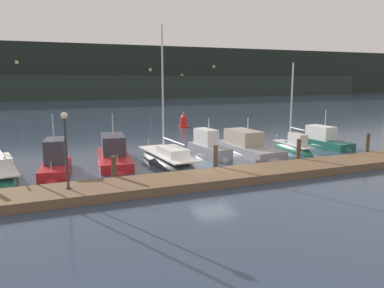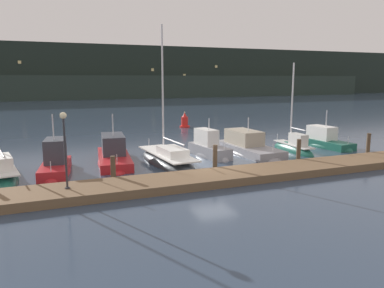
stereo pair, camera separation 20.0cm
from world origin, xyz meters
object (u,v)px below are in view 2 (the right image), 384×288
object	(u,v)px
sailboat_berth_7	(293,150)
motorboat_berth_8	(325,144)
dock_lamppost	(64,138)
motorboat_berth_6	(248,149)
channel_buoy	(185,121)
sailboat_berth_4	(167,162)
motorboat_berth_5	(209,152)
motorboat_berth_3	(114,158)
motorboat_berth_2	(56,167)
sailboat_berth_1	(2,174)

from	to	relation	value
sailboat_berth_7	motorboat_berth_8	bearing A→B (deg)	11.66
dock_lamppost	motorboat_berth_6	bearing A→B (deg)	24.87
sailboat_berth_7	channel_buoy	world-z (taller)	sailboat_berth_7
sailboat_berth_4	channel_buoy	bearing A→B (deg)	65.75
motorboat_berth_5	motorboat_berth_6	xyz separation A→B (m)	(3.32, 0.03, -0.05)
sailboat_berth_4	channel_buoy	distance (m)	19.08
sailboat_berth_4	channel_buoy	world-z (taller)	sailboat_berth_4
motorboat_berth_3	sailboat_berth_7	distance (m)	13.92
sailboat_berth_7	motorboat_berth_2	bearing A→B (deg)	-179.40
motorboat_berth_5	sailboat_berth_7	bearing A→B (deg)	-6.94
motorboat_berth_5	motorboat_berth_2	bearing A→B (deg)	-174.52
motorboat_berth_2	dock_lamppost	distance (m)	5.91
sailboat_berth_4	motorboat_berth_2	bearing A→B (deg)	179.58
motorboat_berth_5	motorboat_berth_8	xyz separation A→B (m)	(10.75, -0.06, -0.08)
motorboat_berth_8	channel_buoy	size ratio (longest dim) A/B	3.01
sailboat_berth_7	dock_lamppost	distance (m)	18.37
motorboat_berth_2	motorboat_berth_8	distance (m)	21.50
sailboat_berth_1	sailboat_berth_4	world-z (taller)	sailboat_berth_1
motorboat_berth_2	motorboat_berth_5	world-z (taller)	motorboat_berth_2
sailboat_berth_4	dock_lamppost	size ratio (longest dim) A/B	2.66
sailboat_berth_4	dock_lamppost	bearing A→B (deg)	-142.36
sailboat_berth_1	motorboat_berth_5	distance (m)	13.74
sailboat_berth_4	motorboat_berth_6	bearing A→B (deg)	9.15
sailboat_berth_1	channel_buoy	xyz separation A→B (m)	(17.96, 17.16, 0.50)
motorboat_berth_6	motorboat_berth_8	xyz separation A→B (m)	(7.43, -0.09, -0.03)
motorboat_berth_2	motorboat_berth_3	size ratio (longest dim) A/B	0.73
motorboat_berth_3	motorboat_berth_6	bearing A→B (deg)	-2.35
motorboat_berth_2	motorboat_berth_8	world-z (taller)	motorboat_berth_2
motorboat_berth_2	motorboat_berth_6	xyz separation A→B (m)	(14.06, 1.06, -0.07)
motorboat_berth_3	dock_lamppost	xyz separation A→B (m)	(-3.46, -6.77, 2.63)
motorboat_berth_2	sailboat_berth_4	xyz separation A→B (m)	(7.15, -0.05, -0.23)
motorboat_berth_8	motorboat_berth_5	bearing A→B (deg)	179.68
sailboat_berth_1	motorboat_berth_8	world-z (taller)	sailboat_berth_1
motorboat_berth_2	motorboat_berth_3	world-z (taller)	motorboat_berth_2
motorboat_berth_8	motorboat_berth_3	bearing A→B (deg)	178.35
sailboat_berth_1	motorboat_berth_3	bearing A→B (deg)	10.87
motorboat_berth_3	sailboat_berth_4	distance (m)	3.67
motorboat_berth_2	motorboat_berth_3	bearing A→B (deg)	21.19
sailboat_berth_1	sailboat_berth_4	distance (m)	10.13
channel_buoy	dock_lamppost	world-z (taller)	dock_lamppost
motorboat_berth_8	dock_lamppost	bearing A→B (deg)	-163.49
motorboat_berth_2	sailboat_berth_4	bearing A→B (deg)	-0.42
sailboat_berth_4	channel_buoy	xyz separation A→B (m)	(7.83, 17.39, 0.56)
motorboat_berth_3	sailboat_berth_4	size ratio (longest dim) A/B	0.72
sailboat_berth_7	sailboat_berth_1	bearing A→B (deg)	-179.97
motorboat_berth_2	channel_buoy	xyz separation A→B (m)	(14.98, 17.34, 0.33)
sailboat_berth_4	motorboat_berth_6	distance (m)	7.00
channel_buoy	sailboat_berth_7	bearing A→B (deg)	-81.08
motorboat_berth_3	motorboat_berth_8	size ratio (longest dim) A/B	1.29
motorboat_berth_2	motorboat_berth_8	size ratio (longest dim) A/B	0.95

